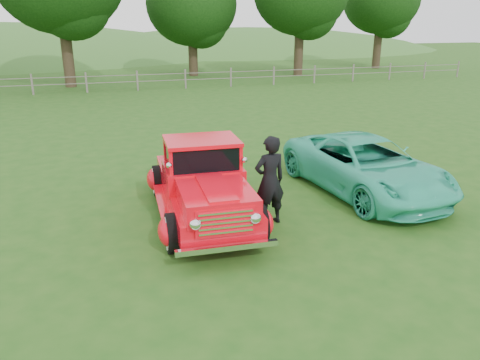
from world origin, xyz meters
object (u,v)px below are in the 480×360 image
object	(u,v)px
red_pickup	(202,182)
teal_sedan	(365,166)
man	(270,181)
tree_near_east	(191,4)

from	to	relation	value
red_pickup	teal_sedan	bearing A→B (deg)	7.28
red_pickup	man	bearing A→B (deg)	-28.29
tree_near_east	man	size ratio (longest dim) A/B	4.35
red_pickup	teal_sedan	xyz separation A→B (m)	(4.24, 0.32, -0.10)
tree_near_east	red_pickup	world-z (taller)	tree_near_east
man	tree_near_east	bearing A→B (deg)	-106.61
teal_sedan	man	distance (m)	3.18
teal_sedan	man	size ratio (longest dim) A/B	2.60
tree_near_east	man	bearing A→B (deg)	-98.75
tree_near_east	teal_sedan	world-z (taller)	tree_near_east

